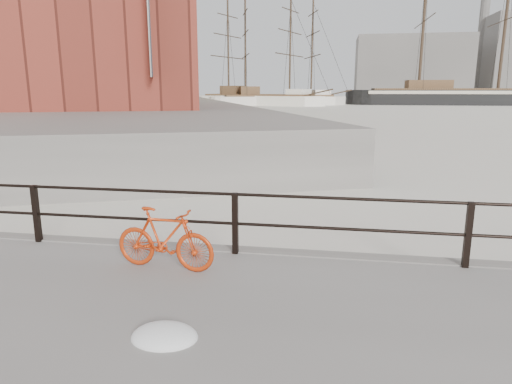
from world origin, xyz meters
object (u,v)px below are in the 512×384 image
at_px(workboat_near, 48,123).
at_px(workboat_far, 61,113).
at_px(bicycle, 165,239).
at_px(barque_black, 496,105).
at_px(schooner_mid, 258,105).
at_px(schooner_left, 278,105).

height_order(workboat_near, workboat_far, same).
xyz_separation_m(bicycle, workboat_far, (-30.67, 45.80, -0.81)).
xyz_separation_m(barque_black, workboat_near, (-54.35, -55.93, 0.00)).
relative_size(barque_black, schooner_mid, 2.24).
distance_m(bicycle, schooner_left, 79.58).
distance_m(barque_black, schooner_left, 40.56).
bearing_deg(schooner_left, workboat_far, -140.98).
bearing_deg(workboat_near, barque_black, 3.97).
distance_m(bicycle, workboat_near, 37.87).
xyz_separation_m(bicycle, schooner_left, (-7.88, 79.18, -0.81)).
relative_size(bicycle, schooner_left, 0.06).
bearing_deg(schooner_mid, barque_black, 29.39).
bearing_deg(schooner_left, workboat_near, -123.23).
xyz_separation_m(barque_black, workboat_far, (-62.68, -40.70, 0.00)).
bearing_deg(barque_black, workboat_far, -147.12).
relative_size(schooner_mid, schooner_left, 1.03).
relative_size(barque_black, workboat_far, 5.20).
distance_m(workboat_near, workboat_far, 17.36).
height_order(bicycle, schooner_left, schooner_left).
height_order(bicycle, schooner_mid, schooner_mid).
distance_m(bicycle, schooner_mid, 78.98).
distance_m(bicycle, barque_black, 92.24).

